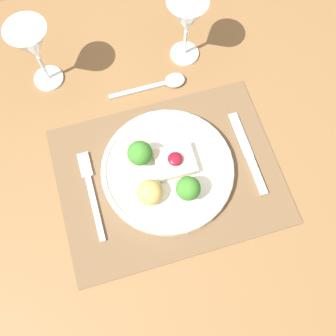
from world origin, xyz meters
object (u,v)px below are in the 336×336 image
spoon (165,83)px  wine_glass_near (187,19)px  dinner_plate (167,170)px  knife (250,158)px  wine_glass_far (32,45)px  fork (91,189)px

spoon → wine_glass_near: wine_glass_near is taller
dinner_plate → knife: dinner_plate is taller
wine_glass_near → wine_glass_far: (-0.32, 0.02, 0.00)m
dinner_plate → wine_glass_far: (-0.20, 0.30, 0.10)m
spoon → dinner_plate: bearing=-107.9°
dinner_plate → wine_glass_far: 0.38m
dinner_plate → fork: (-0.16, 0.01, -0.01)m
knife → wine_glass_near: wine_glass_near is taller
knife → spoon: spoon is taller
spoon → wine_glass_near: size_ratio=1.07×
spoon → fork: bearing=-140.0°
fork → spoon: 0.30m
dinner_plate → fork: 0.16m
fork → knife: 0.34m
dinner_plate → knife: (0.18, -0.02, -0.01)m
spoon → wine_glass_far: bearing=158.0°
dinner_plate → wine_glass_near: bearing=65.8°
knife → spoon: 0.26m
dinner_plate → wine_glass_far: size_ratio=1.63×
knife → wine_glass_far: size_ratio=1.15×
dinner_plate → fork: bearing=176.6°
dinner_plate → spoon: bearing=74.8°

